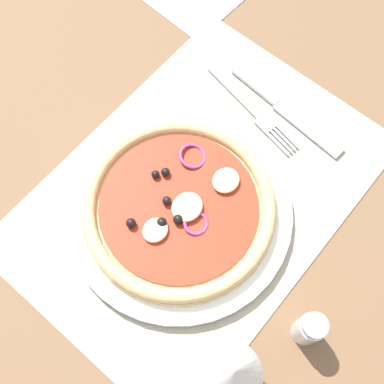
% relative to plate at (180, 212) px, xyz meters
% --- Properties ---
extents(ground_plane, '(1.90, 1.40, 0.02)m').
position_rel_plate_xyz_m(ground_plane, '(-0.04, -0.00, -0.02)').
color(ground_plane, brown).
extents(placemat, '(0.49, 0.35, 0.00)m').
position_rel_plate_xyz_m(placemat, '(-0.04, -0.00, -0.01)').
color(placemat, '#A39984').
rests_on(placemat, ground_plane).
extents(plate, '(0.30, 0.30, 0.01)m').
position_rel_plate_xyz_m(plate, '(0.00, 0.00, 0.00)').
color(plate, silver).
rests_on(plate, placemat).
extents(pizza, '(0.25, 0.25, 0.03)m').
position_rel_plate_xyz_m(pizza, '(-0.00, 0.00, 0.02)').
color(pizza, tan).
rests_on(pizza, plate).
extents(fork, '(0.05, 0.18, 0.00)m').
position_rel_plate_xyz_m(fork, '(-0.18, -0.02, -0.00)').
color(fork, silver).
rests_on(fork, placemat).
extents(knife, '(0.03, 0.20, 0.01)m').
position_rel_plate_xyz_m(knife, '(-0.22, 0.02, -0.00)').
color(knife, silver).
rests_on(knife, placemat).
extents(wine_glass, '(0.07, 0.07, 0.15)m').
position_rel_plate_xyz_m(wine_glass, '(0.12, 0.17, 0.09)').
color(wine_glass, silver).
rests_on(wine_glass, ground_plane).
extents(pepper_shaker, '(0.03, 0.03, 0.07)m').
position_rel_plate_xyz_m(pepper_shaker, '(0.02, 0.21, 0.02)').
color(pepper_shaker, silver).
rests_on(pepper_shaker, ground_plane).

